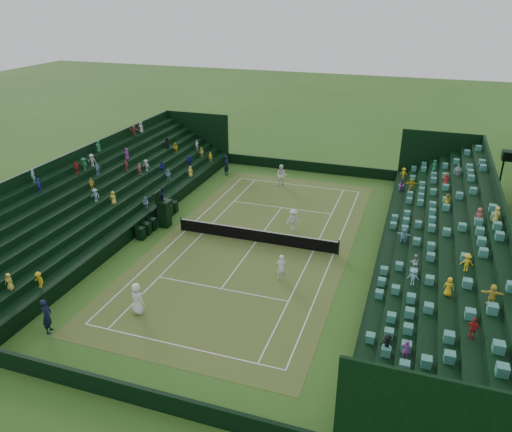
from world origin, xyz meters
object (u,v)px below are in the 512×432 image
(tennis_net, at_px, (256,235))
(umpire_chair, at_px, (164,210))
(player_far_west, at_px, (282,176))
(player_near_east, at_px, (281,267))
(player_far_east, at_px, (293,220))
(player_near_west, at_px, (137,299))

(tennis_net, bearing_deg, umpire_chair, 177.90)
(tennis_net, relative_size, umpire_chair, 3.80)
(player_far_west, bearing_deg, tennis_net, -90.97)
(player_near_east, distance_m, player_far_east, 7.00)
(umpire_chair, distance_m, player_far_west, 12.43)
(tennis_net, xyz_separation_m, player_near_east, (3.05, -4.24, 0.33))
(player_far_west, bearing_deg, player_near_east, -81.95)
(player_near_west, relative_size, player_far_west, 0.92)
(player_near_west, relative_size, player_far_east, 1.11)
(player_near_west, height_order, player_far_west, player_far_west)
(player_near_west, bearing_deg, tennis_net, -90.71)
(tennis_net, relative_size, player_near_east, 6.83)
(umpire_chair, relative_size, player_far_east, 1.84)
(player_near_east, distance_m, player_far_west, 16.05)
(umpire_chair, distance_m, player_far_east, 9.57)
(tennis_net, distance_m, player_near_west, 10.62)
(player_near_east, height_order, player_far_west, player_far_west)
(umpire_chair, xyz_separation_m, player_far_west, (5.91, 10.92, -0.31))
(player_near_west, bearing_deg, player_near_east, -119.98)
(umpire_chair, height_order, player_far_east, umpire_chair)
(tennis_net, xyz_separation_m, umpire_chair, (-7.28, 0.27, 0.79))
(tennis_net, bearing_deg, player_far_east, 53.69)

